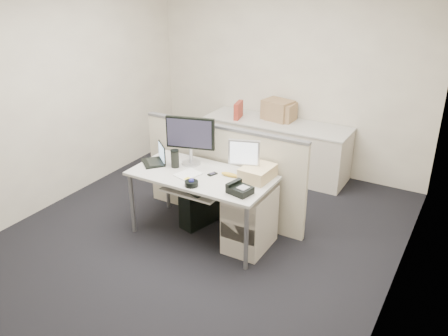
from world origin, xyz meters
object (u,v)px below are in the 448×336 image
Objects in this scene: monitor_main at (191,141)px; laptop at (153,154)px; desk at (202,180)px; desk_phone at (240,190)px.

laptop is (-0.37, -0.20, -0.16)m from monitor_main.
monitor_main reaches higher than laptop.
desk is 5.27× the size of laptop.
monitor_main is 2.43× the size of desk_phone.
desk_phone is (0.55, -0.18, 0.10)m from desk.
laptop is at bearing -167.65° from monitor_main.
laptop is 1.18m from desk_phone.
monitor_main is 0.91m from desk_phone.
desk is 0.59m from desk_phone.
desk_phone is (0.80, -0.36, -0.23)m from monitor_main.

